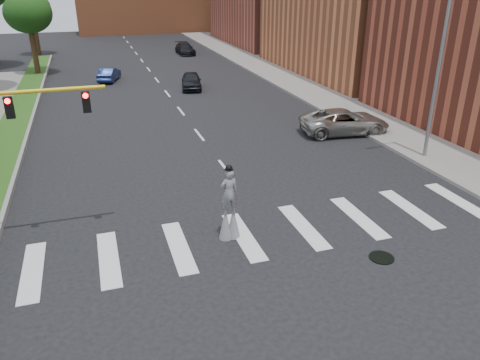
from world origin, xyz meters
TOP-DOWN VIEW (x-y plane):
  - ground_plane at (0.00, 0.00)m, footprint 160.00×160.00m
  - grass_median at (-11.50, 20.00)m, footprint 2.00×60.00m
  - median_curb at (-10.45, 20.00)m, footprint 0.20×60.00m
  - sidewalk_right at (12.50, 25.00)m, footprint 5.00×90.00m
  - manhole at (3.00, -2.00)m, footprint 0.90×0.90m
  - streetlight at (10.90, 6.00)m, footprint 2.05×0.20m
  - stilt_performer at (-1.83, 1.11)m, footprint 0.84×0.54m
  - suv_crossing at (9.00, 11.43)m, footprint 5.97×3.33m
  - car_near at (2.41, 27.20)m, footprint 2.48×4.51m
  - car_mid at (-4.41, 32.92)m, footprint 2.51×4.16m
  - car_far at (6.00, 47.26)m, footprint 2.02×4.85m
  - tree_6 at (-11.20, 38.12)m, footprint 4.55×4.55m
  - tree_7 at (-12.01, 52.30)m, footprint 4.58×4.58m

SIDE VIEW (x-z plane):
  - ground_plane at x=0.00m, z-range 0.00..0.00m
  - manhole at x=3.00m, z-range 0.00..0.04m
  - sidewalk_right at x=12.50m, z-range 0.00..0.18m
  - grass_median at x=-11.50m, z-range 0.00..0.25m
  - median_curb at x=-10.45m, z-range 0.00..0.28m
  - car_mid at x=-4.41m, z-range 0.00..1.30m
  - car_far at x=6.00m, z-range 0.00..1.40m
  - car_near at x=2.41m, z-range 0.00..1.45m
  - suv_crossing at x=9.00m, z-range 0.00..1.58m
  - stilt_performer at x=-1.83m, z-range -0.29..2.77m
  - streetlight at x=10.90m, z-range 0.40..9.40m
  - tree_7 at x=-12.01m, z-range 1.81..9.45m
  - tree_6 at x=-11.20m, z-range 1.99..9.98m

